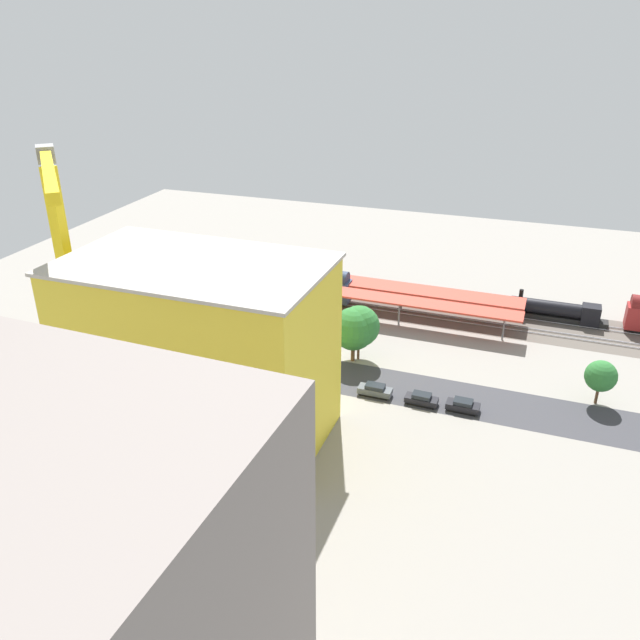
{
  "coord_description": "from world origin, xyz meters",
  "views": [
    {
      "loc": [
        -23.62,
        82.11,
        46.59
      ],
      "look_at": [
        4.83,
        -0.14,
        5.54
      ],
      "focal_mm": 36.15,
      "sensor_mm": 36.0,
      "label": 1
    }
  ],
  "objects": [
    {
      "name": "parked_car_3",
      "position": [
        1.33,
        9.24,
        0.69
      ],
      "size": [
        4.24,
        1.84,
        1.53
      ],
      "color": "black",
      "rests_on": "ground"
    },
    {
      "name": "street_tree_0",
      "position": [
        -34.51,
        1.28,
        4.13
      ],
      "size": [
        4.16,
        4.16,
        6.22
      ],
      "color": "brown",
      "rests_on": "ground"
    },
    {
      "name": "freight_coach_far",
      "position": [
        15.61,
        -18.88,
        3.29
      ],
      "size": [
        19.86,
        3.45,
        6.26
      ],
      "color": "black",
      "rests_on": "ground"
    },
    {
      "name": "construction_roof_slab",
      "position": [
        11.41,
        23.77,
        21.99
      ],
      "size": [
        30.02,
        18.54,
        0.4
      ],
      "primitive_type": "cube",
      "rotation": [
        0.0,
        0.0,
        -0.02
      ],
      "color": "#ADA89E",
      "rests_on": "construction_building"
    },
    {
      "name": "platform_canopy_near",
      "position": [
        4.18,
        -14.29,
        4.28
      ],
      "size": [
        56.45,
        5.08,
        4.49
      ],
      "color": "#C63D2D",
      "rests_on": "ground"
    },
    {
      "name": "box_truck_0",
      "position": [
        23.65,
        10.99,
        1.66
      ],
      "size": [
        8.79,
        2.64,
        3.35
      ],
      "color": "black",
      "rests_on": "ground"
    },
    {
      "name": "street_asphalt",
      "position": [
        0.0,
        5.81,
        0.0
      ],
      "size": [
        103.55,
        10.92,
        0.01
      ],
      "primitive_type": "cube",
      "rotation": [
        0.0,
        0.0,
        -0.02
      ],
      "color": "#38383D",
      "rests_on": "ground"
    },
    {
      "name": "locomotive",
      "position": [
        -29.58,
        -24.05,
        1.7
      ],
      "size": [
        15.86,
        2.78,
        4.81
      ],
      "color": "black",
      "rests_on": "ground"
    },
    {
      "name": "parked_car_0",
      "position": [
        -18.01,
        8.89,
        0.71
      ],
      "size": [
        4.34,
        2.04,
        1.57
      ],
      "color": "black",
      "rests_on": "ground"
    },
    {
      "name": "street_tree_1",
      "position": [
        -0.6,
        0.59,
        5.25
      ],
      "size": [
        6.36,
        6.36,
        8.45
      ],
      "color": "brown",
      "rests_on": "ground"
    },
    {
      "name": "street_tree_3",
      "position": [
        -1.24,
        -0.16,
        5.45
      ],
      "size": [
        6.16,
        6.16,
        8.54
      ],
      "color": "brown",
      "rests_on": "ground"
    },
    {
      "name": "track_rails",
      "position": [
        0.0,
        -21.47,
        0.18
      ],
      "size": [
        103.38,
        8.66,
        0.12
      ],
      "color": "#9E9EA8",
      "rests_on": "ground"
    },
    {
      "name": "parked_car_2",
      "position": [
        -6.22,
        8.98,
        0.74
      ],
      "size": [
        4.61,
        1.85,
        1.64
      ],
      "color": "black",
      "rests_on": "ground"
    },
    {
      "name": "construction_building",
      "position": [
        11.41,
        23.77,
        10.89
      ],
      "size": [
        29.41,
        17.93,
        21.79
      ],
      "primitive_type": "cube",
      "rotation": [
        0.0,
        0.0,
        -0.02
      ],
      "color": "yellow",
      "rests_on": "ground"
    },
    {
      "name": "traffic_light",
      "position": [
        1.72,
        10.22,
        4.08
      ],
      "size": [
        0.5,
        0.36,
        6.13
      ],
      "color": "#333333",
      "rests_on": "ground"
    },
    {
      "name": "tower_crane",
      "position": [
        28.36,
        24.19,
        19.23
      ],
      "size": [
        17.2,
        18.95,
        32.88
      ],
      "color": "gray",
      "rests_on": "ground"
    },
    {
      "name": "parked_car_1",
      "position": [
        -12.6,
        9.11,
        0.7
      ],
      "size": [
        4.39,
        1.94,
        1.58
      ],
      "color": "black",
      "rests_on": "ground"
    },
    {
      "name": "street_tree_2",
      "position": [
        19.88,
        1.68,
        5.5
      ],
      "size": [
        5.61,
        5.61,
        8.32
      ],
      "color": "brown",
      "rests_on": "ground"
    },
    {
      "name": "ground_plane",
      "position": [
        0.0,
        0.0,
        0.0
      ],
      "size": [
        165.43,
        165.43,
        0.0
      ],
      "primitive_type": "plane",
      "color": "gray",
      "rests_on": "ground"
    },
    {
      "name": "platform_canopy_far",
      "position": [
        5.53,
        -20.47,
        3.87
      ],
      "size": [
        59.11,
        6.05,
        4.12
      ],
      "color": "#C63D2D",
      "rests_on": "ground"
    },
    {
      "name": "rail_bed",
      "position": [
        0.0,
        -21.47,
        0.0
      ],
      "size": [
        103.62,
        15.09,
        0.01
      ],
      "primitive_type": "cube",
      "rotation": [
        0.0,
        0.0,
        -0.02
      ],
      "color": "#5B544C",
      "rests_on": "ground"
    }
  ]
}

